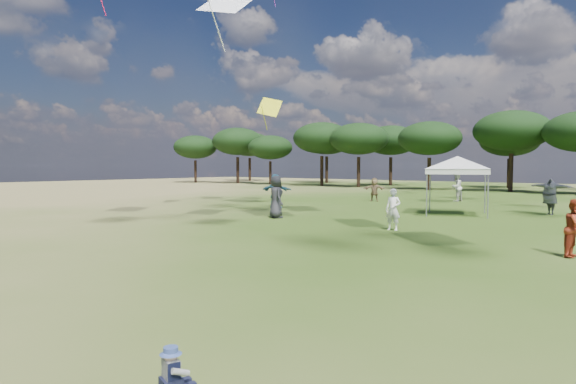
% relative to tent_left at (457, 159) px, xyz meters
% --- Properties ---
extents(tent_left, '(5.35, 5.35, 3.12)m').
position_rel_tent_left_xyz_m(tent_left, '(0.00, 0.00, 0.00)').
color(tent_left, gray).
rests_on(tent_left, ground).
extents(toddler, '(0.36, 0.39, 0.49)m').
position_rel_tent_left_xyz_m(toddler, '(4.27, -19.94, -2.48)').
color(toddler, black).
rests_on(toddler, ground).
extents(festival_crowd, '(29.35, 23.65, 1.92)m').
position_rel_tent_left_xyz_m(festival_crowd, '(3.37, 3.15, -1.79)').
color(festival_crowd, black).
rests_on(festival_crowd, ground).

